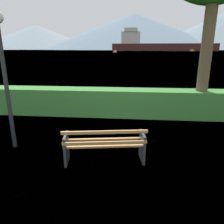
{
  "coord_description": "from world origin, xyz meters",
  "views": [
    {
      "loc": [
        0.59,
        -4.35,
        2.5
      ],
      "look_at": [
        0.0,
        1.76,
        0.65
      ],
      "focal_mm": 33.87,
      "sensor_mm": 36.0,
      "label": 1
    }
  ],
  "objects_px": {
    "fishing_boat_near": "(115,52)",
    "lamp_post": "(2,57)",
    "cargo_ship_large": "(155,45)",
    "sailboat_mid": "(192,50)",
    "park_bench": "(105,145)"
  },
  "relations": [
    {
      "from": "cargo_ship_large",
      "to": "fishing_boat_near",
      "type": "relative_size",
      "value": 16.57
    },
    {
      "from": "cargo_ship_large",
      "to": "sailboat_mid",
      "type": "bearing_deg",
      "value": -14.36
    },
    {
      "from": "fishing_boat_near",
      "to": "sailboat_mid",
      "type": "bearing_deg",
      "value": 54.79
    },
    {
      "from": "park_bench",
      "to": "lamp_post",
      "type": "relative_size",
      "value": 0.56
    },
    {
      "from": "park_bench",
      "to": "lamp_post",
      "type": "height_order",
      "value": "lamp_post"
    },
    {
      "from": "cargo_ship_large",
      "to": "fishing_boat_near",
      "type": "height_order",
      "value": "cargo_ship_large"
    },
    {
      "from": "lamp_post",
      "to": "cargo_ship_large",
      "type": "xyz_separation_m",
      "value": [
        26.79,
        236.35,
        4.23
      ]
    },
    {
      "from": "cargo_ship_large",
      "to": "sailboat_mid",
      "type": "distance_m",
      "value": 37.84
    },
    {
      "from": "park_bench",
      "to": "fishing_boat_near",
      "type": "relative_size",
      "value": 0.28
    },
    {
      "from": "park_bench",
      "to": "cargo_ship_large",
      "type": "bearing_deg",
      "value": 84.14
    },
    {
      "from": "fishing_boat_near",
      "to": "lamp_post",
      "type": "bearing_deg",
      "value": -86.49
    },
    {
      "from": "lamp_post",
      "to": "fishing_boat_near",
      "type": "xyz_separation_m",
      "value": [
        -7.77,
        126.8,
        -1.82
      ]
    },
    {
      "from": "park_bench",
      "to": "sailboat_mid",
      "type": "xyz_separation_m",
      "value": [
        60.51,
        227.64,
        0.22
      ]
    },
    {
      "from": "park_bench",
      "to": "cargo_ship_large",
      "type": "distance_m",
      "value": 238.24
    },
    {
      "from": "park_bench",
      "to": "cargo_ship_large",
      "type": "height_order",
      "value": "cargo_ship_large"
    }
  ]
}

